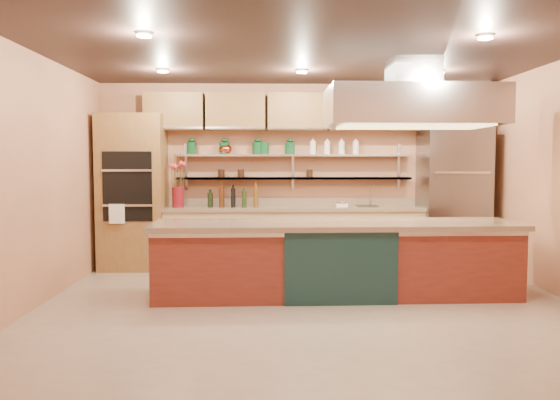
{
  "coord_description": "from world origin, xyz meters",
  "views": [
    {
      "loc": [
        -0.48,
        -5.98,
        1.6
      ],
      "look_at": [
        -0.29,
        1.0,
        1.11
      ],
      "focal_mm": 35.0,
      "sensor_mm": 36.0,
      "label": 1
    }
  ],
  "objects_px": {
    "flower_vase": "(178,197)",
    "copper_kettle": "(226,149)",
    "refrigerator": "(453,199)",
    "island": "(335,259)",
    "green_canister": "(264,148)",
    "kitchen_scale": "(342,203)"
  },
  "relations": [
    {
      "from": "refrigerator",
      "to": "island",
      "type": "height_order",
      "value": "refrigerator"
    },
    {
      "from": "flower_vase",
      "to": "copper_kettle",
      "type": "xyz_separation_m",
      "value": [
        0.7,
        0.22,
        0.71
      ]
    },
    {
      "from": "refrigerator",
      "to": "island",
      "type": "distance_m",
      "value": 2.68
    },
    {
      "from": "island",
      "to": "copper_kettle",
      "type": "height_order",
      "value": "copper_kettle"
    },
    {
      "from": "island",
      "to": "copper_kettle",
      "type": "relative_size",
      "value": 21.62
    },
    {
      "from": "kitchen_scale",
      "to": "green_canister",
      "type": "bearing_deg",
      "value": 150.07
    },
    {
      "from": "refrigerator",
      "to": "green_canister",
      "type": "distance_m",
      "value": 2.96
    },
    {
      "from": "island",
      "to": "flower_vase",
      "type": "relative_size",
      "value": 14.18
    },
    {
      "from": "refrigerator",
      "to": "kitchen_scale",
      "type": "height_order",
      "value": "refrigerator"
    },
    {
      "from": "flower_vase",
      "to": "kitchen_scale",
      "type": "height_order",
      "value": "flower_vase"
    },
    {
      "from": "copper_kettle",
      "to": "kitchen_scale",
      "type": "bearing_deg",
      "value": -7.16
    },
    {
      "from": "island",
      "to": "flower_vase",
      "type": "bearing_deg",
      "value": 140.47
    },
    {
      "from": "kitchen_scale",
      "to": "green_canister",
      "type": "height_order",
      "value": "green_canister"
    },
    {
      "from": "refrigerator",
      "to": "copper_kettle",
      "type": "xyz_separation_m",
      "value": [
        -3.43,
        0.23,
        0.74
      ]
    },
    {
      "from": "flower_vase",
      "to": "kitchen_scale",
      "type": "distance_m",
      "value": 2.45
    },
    {
      "from": "copper_kettle",
      "to": "green_canister",
      "type": "xyz_separation_m",
      "value": [
        0.58,
        0.0,
        0.01
      ]
    },
    {
      "from": "refrigerator",
      "to": "flower_vase",
      "type": "xyz_separation_m",
      "value": [
        -4.13,
        0.01,
        0.03
      ]
    },
    {
      "from": "refrigerator",
      "to": "island",
      "type": "relative_size",
      "value": 0.5
    },
    {
      "from": "refrigerator",
      "to": "green_canister",
      "type": "height_order",
      "value": "refrigerator"
    },
    {
      "from": "copper_kettle",
      "to": "green_canister",
      "type": "bearing_deg",
      "value": 0.0
    },
    {
      "from": "island",
      "to": "copper_kettle",
      "type": "xyz_separation_m",
      "value": [
        -1.44,
        1.92,
        1.35
      ]
    },
    {
      "from": "flower_vase",
      "to": "copper_kettle",
      "type": "bearing_deg",
      "value": 17.54
    }
  ]
}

